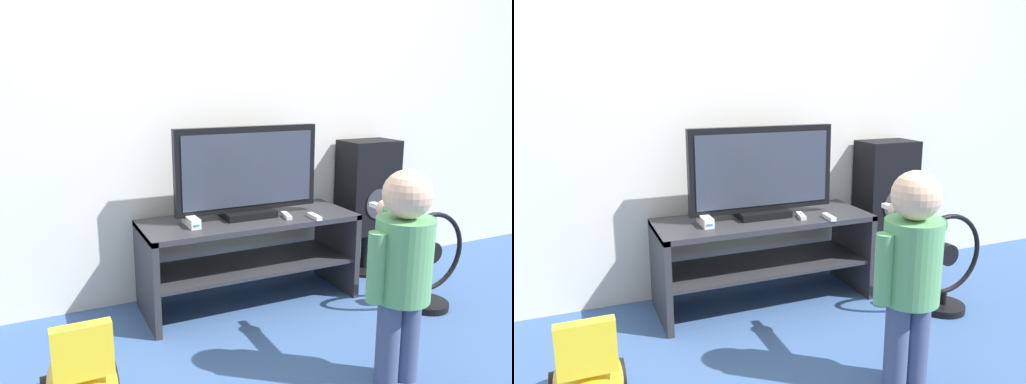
# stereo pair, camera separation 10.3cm
# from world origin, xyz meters

# --- Properties ---
(ground_plane) EXTENTS (16.00, 16.00, 0.00)m
(ground_plane) POSITION_xyz_m (0.00, 0.00, 0.00)
(ground_plane) COLOR #38568C
(wall_back) EXTENTS (10.00, 0.06, 2.60)m
(wall_back) POSITION_xyz_m (0.00, 0.56, 1.30)
(wall_back) COLOR silver
(wall_back) RESTS_ON ground_plane
(tv_stand) EXTENTS (1.28, 0.48, 0.53)m
(tv_stand) POSITION_xyz_m (0.00, 0.24, 0.35)
(tv_stand) COLOR #2D2D33
(tv_stand) RESTS_ON ground_plane
(television) EXTENTS (0.88, 0.20, 0.53)m
(television) POSITION_xyz_m (0.00, 0.26, 0.79)
(television) COLOR black
(television) RESTS_ON tv_stand
(game_console) EXTENTS (0.06, 0.18, 0.05)m
(game_console) POSITION_xyz_m (-0.36, 0.22, 0.56)
(game_console) COLOR white
(game_console) RESTS_ON tv_stand
(remote_primary) EXTENTS (0.04, 0.13, 0.03)m
(remote_primary) POSITION_xyz_m (0.34, 0.06, 0.54)
(remote_primary) COLOR white
(remote_primary) RESTS_ON tv_stand
(remote_secondary) EXTENTS (0.06, 0.13, 0.03)m
(remote_secondary) POSITION_xyz_m (0.20, 0.15, 0.54)
(remote_secondary) COLOR white
(remote_secondary) RESTS_ON tv_stand
(child) EXTENTS (0.37, 0.53, 0.96)m
(child) POSITION_xyz_m (0.26, -0.79, 0.57)
(child) COLOR #3F4C72
(child) RESTS_ON ground_plane
(speaker_tower) EXTENTS (0.37, 0.34, 0.93)m
(speaker_tower) POSITION_xyz_m (0.96, 0.38, 0.58)
(speaker_tower) COLOR black
(speaker_tower) RESTS_ON ground_plane
(floor_fan) EXTENTS (0.48, 0.25, 0.59)m
(floor_fan) POSITION_xyz_m (0.92, -0.29, 0.26)
(floor_fan) COLOR black
(floor_fan) RESTS_ON ground_plane
(ride_on_toy) EXTENTS (0.30, 0.54, 0.50)m
(ride_on_toy) POSITION_xyz_m (-1.05, -0.54, 0.19)
(ride_on_toy) COLOR gold
(ride_on_toy) RESTS_ON ground_plane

